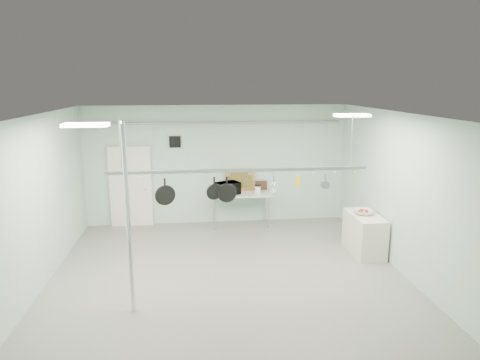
{
  "coord_description": "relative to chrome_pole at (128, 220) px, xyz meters",
  "views": [
    {
      "loc": [
        -0.64,
        -7.33,
        3.77
      ],
      "look_at": [
        0.29,
        1.0,
        1.86
      ],
      "focal_mm": 32.0,
      "sensor_mm": 36.0,
      "label": 1
    }
  ],
  "objects": [
    {
      "name": "fruit_cluster",
      "position": [
        4.81,
        2.04,
        -0.61
      ],
      "size": [
        0.24,
        0.24,
        0.09
      ],
      "primitive_type": null,
      "color": "#9B270E",
      "rests_on": "fruit_bowl"
    },
    {
      "name": "right_wall",
      "position": [
        5.19,
        0.6,
        0.0
      ],
      "size": [
        0.02,
        8.0,
        3.2
      ],
      "primitive_type": "cube",
      "color": "#ABCDBD",
      "rests_on": "floor"
    },
    {
      "name": "wall_vent",
      "position": [
        0.6,
        4.57,
        0.65
      ],
      "size": [
        0.3,
        0.04,
        0.3
      ],
      "primitive_type": "cube",
      "color": "black",
      "rests_on": "back_wall"
    },
    {
      "name": "floor",
      "position": [
        1.7,
        0.6,
        -1.6
      ],
      "size": [
        8.0,
        8.0,
        0.0
      ],
      "primitive_type": "plane",
      "color": "gray",
      "rests_on": "ground"
    },
    {
      "name": "light_panel_left",
      "position": [
        -0.5,
        -0.2,
        1.56
      ],
      "size": [
        0.65,
        0.3,
        0.05
      ],
      "primitive_type": "cube",
      "color": "white",
      "rests_on": "ceiling"
    },
    {
      "name": "pot_rack",
      "position": [
        1.9,
        0.9,
        0.63
      ],
      "size": [
        4.8,
        0.06,
        1.0
      ],
      "color": "#B7B7BC",
      "rests_on": "ceiling"
    },
    {
      "name": "painting_large",
      "position": [
        2.32,
        4.5,
        -0.41
      ],
      "size": [
        0.78,
        0.16,
        0.58
      ],
      "primitive_type": "cube",
      "rotation": [
        -0.14,
        0.0,
        0.04
      ],
      "color": "orange",
      "rests_on": "prep_table"
    },
    {
      "name": "prep_table",
      "position": [
        2.3,
        4.2,
        -0.77
      ],
      "size": [
        1.6,
        0.7,
        0.91
      ],
      "color": "#AECCBB",
      "rests_on": "floor"
    },
    {
      "name": "door",
      "position": [
        -0.6,
        4.54,
        -0.55
      ],
      "size": [
        1.1,
        0.1,
        2.2
      ],
      "primitive_type": "cube",
      "color": "silver",
      "rests_on": "floor"
    },
    {
      "name": "chrome_pole",
      "position": [
        0.0,
        0.0,
        0.0
      ],
      "size": [
        0.08,
        0.08,
        3.2
      ],
      "primitive_type": "cylinder",
      "color": "silver",
      "rests_on": "floor"
    },
    {
      "name": "ceiling",
      "position": [
        1.7,
        0.6,
        1.59
      ],
      "size": [
        7.0,
        8.0,
        0.02
      ],
      "primitive_type": "cube",
      "color": "silver",
      "rests_on": "back_wall"
    },
    {
      "name": "painting_small",
      "position": [
        2.91,
        4.5,
        -0.57
      ],
      "size": [
        0.3,
        0.09,
        0.25
      ],
      "primitive_type": "cube",
      "rotation": [
        -0.17,
        0.0,
        -0.04
      ],
      "color": "#361F13",
      "rests_on": "prep_table"
    },
    {
      "name": "back_wall",
      "position": [
        1.7,
        4.59,
        0.0
      ],
      "size": [
        7.0,
        0.02,
        3.2
      ],
      "primitive_type": "cube",
      "color": "#ABCDBD",
      "rests_on": "floor"
    },
    {
      "name": "whisk",
      "position": [
        2.55,
        0.9,
        0.31
      ],
      "size": [
        0.24,
        0.24,
        0.35
      ],
      "primitive_type": null,
      "rotation": [
        0.0,
        0.0,
        -0.24
      ],
      "color": "#AAABAF",
      "rests_on": "pot_rack"
    },
    {
      "name": "fruit_bowl",
      "position": [
        4.81,
        2.04,
        -0.65
      ],
      "size": [
        0.51,
        0.51,
        0.1
      ],
      "primitive_type": "imported",
      "rotation": [
        0.0,
        0.0,
        -0.24
      ],
      "color": "silver",
      "rests_on": "side_cabinet"
    },
    {
      "name": "skillet_right",
      "position": [
        1.67,
        0.9,
        0.24
      ],
      "size": [
        0.36,
        0.07,
        0.49
      ],
      "primitive_type": null,
      "rotation": [
        0.0,
        0.0,
        -0.03
      ],
      "color": "black",
      "rests_on": "pot_rack"
    },
    {
      "name": "skillet_left",
      "position": [
        0.54,
        0.9,
        0.23
      ],
      "size": [
        0.38,
        0.17,
        0.51
      ],
      "primitive_type": null,
      "rotation": [
        0.0,
        0.0,
        0.3
      ],
      "color": "black",
      "rests_on": "pot_rack"
    },
    {
      "name": "coffee_canister",
      "position": [
        2.74,
        4.08,
        -0.59
      ],
      "size": [
        0.16,
        0.16,
        0.21
      ],
      "primitive_type": "cylinder",
      "rotation": [
        0.0,
        0.0,
        -0.12
      ],
      "color": "white",
      "rests_on": "prep_table"
    },
    {
      "name": "light_panel_right",
      "position": [
        4.1,
        1.2,
        1.56
      ],
      "size": [
        0.65,
        0.3,
        0.05
      ],
      "primitive_type": "cube",
      "color": "white",
      "rests_on": "ceiling"
    },
    {
      "name": "saucepan",
      "position": [
        3.53,
        0.9,
        0.34
      ],
      "size": [
        0.17,
        0.11,
        0.28
      ],
      "primitive_type": null,
      "rotation": [
        0.0,
        0.0,
        -0.11
      ],
      "color": "silver",
      "rests_on": "pot_rack"
    },
    {
      "name": "side_cabinet",
      "position": [
        4.85,
        2.0,
        -1.15
      ],
      "size": [
        0.6,
        1.2,
        0.9
      ],
      "primitive_type": "cube",
      "color": "beige",
      "rests_on": "floor"
    },
    {
      "name": "skillet_mid",
      "position": [
        1.44,
        0.9,
        0.28
      ],
      "size": [
        0.3,
        0.13,
        0.41
      ],
      "primitive_type": null,
      "rotation": [
        0.0,
        0.0,
        0.26
      ],
      "color": "black",
      "rests_on": "pot_rack"
    },
    {
      "name": "microwave",
      "position": [
        1.95,
        4.11,
        -0.53
      ],
      "size": [
        0.7,
        0.61,
        0.33
      ],
      "primitive_type": "imported",
      "rotation": [
        0.0,
        0.0,
        3.58
      ],
      "color": "black",
      "rests_on": "prep_table"
    },
    {
      "name": "conduit_pipe",
      "position": [
        1.7,
        4.5,
        1.15
      ],
      "size": [
        6.6,
        0.07,
        0.07
      ],
      "primitive_type": "cylinder",
      "rotation": [
        0.0,
        1.57,
        0.0
      ],
      "color": "gray",
      "rests_on": "back_wall"
    },
    {
      "name": "grater",
      "position": [
        3.0,
        0.9,
        0.37
      ],
      "size": [
        0.09,
        0.02,
        0.23
      ],
      "primitive_type": null,
      "rotation": [
        0.0,
        0.0,
        -0.04
      ],
      "color": "yellow",
      "rests_on": "pot_rack"
    }
  ]
}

